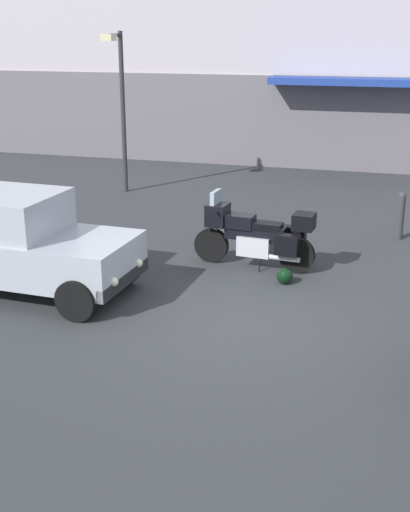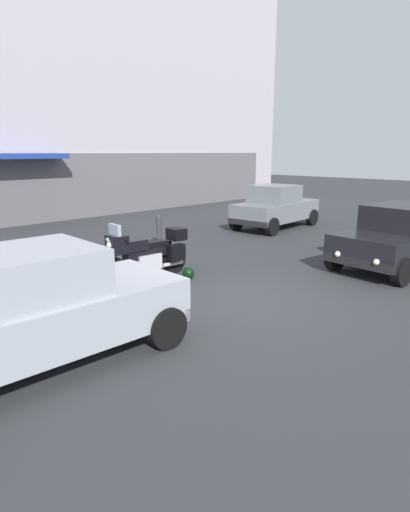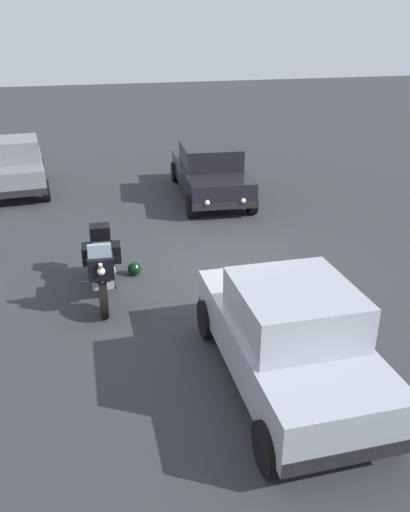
{
  "view_description": "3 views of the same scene",
  "coord_description": "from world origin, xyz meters",
  "px_view_note": "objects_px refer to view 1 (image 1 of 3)",
  "views": [
    {
      "loc": [
        2.17,
        -8.87,
        4.11
      ],
      "look_at": [
        -0.6,
        0.58,
        0.79
      ],
      "focal_mm": 47.22,
      "sensor_mm": 36.0,
      "label": 1
    },
    {
      "loc": [
        -6.09,
        -5.13,
        2.86
      ],
      "look_at": [
        0.27,
        1.09,
        0.7
      ],
      "focal_mm": 30.12,
      "sensor_mm": 36.0,
      "label": 2
    },
    {
      "loc": [
        -9.11,
        3.06,
        4.72
      ],
      "look_at": [
        -0.67,
        0.6,
        0.76
      ],
      "focal_mm": 35.72,
      "sensor_mm": 36.0,
      "label": 3
    }
  ],
  "objects_px": {
    "car_hatchback_near": "(17,244)",
    "streetlamp_curbside": "(120,95)",
    "bollard_curbside": "(400,214)",
    "motorcycle": "(256,234)",
    "helmet": "(285,276)"
  },
  "relations": [
    {
      "from": "helmet",
      "to": "bollard_curbside",
      "type": "distance_m",
      "value": 3.73
    },
    {
      "from": "car_hatchback_near",
      "to": "streetlamp_curbside",
      "type": "xyz_separation_m",
      "value": [
        -1.14,
        7.04,
        1.73
      ]
    },
    {
      "from": "motorcycle",
      "to": "streetlamp_curbside",
      "type": "height_order",
      "value": "streetlamp_curbside"
    },
    {
      "from": "helmet",
      "to": "streetlamp_curbside",
      "type": "relative_size",
      "value": 0.07
    },
    {
      "from": "motorcycle",
      "to": "bollard_curbside",
      "type": "height_order",
      "value": "motorcycle"
    },
    {
      "from": "car_hatchback_near",
      "to": "streetlamp_curbside",
      "type": "bearing_deg",
      "value": 101.53
    },
    {
      "from": "helmet",
      "to": "streetlamp_curbside",
      "type": "xyz_separation_m",
      "value": [
        -5.29,
        5.52,
        2.4
      ]
    },
    {
      "from": "car_hatchback_near",
      "to": "streetlamp_curbside",
      "type": "height_order",
      "value": "streetlamp_curbside"
    },
    {
      "from": "motorcycle",
      "to": "car_hatchback_near",
      "type": "xyz_separation_m",
      "value": [
        -3.49,
        -2.22,
        0.19
      ]
    },
    {
      "from": "helmet",
      "to": "motorcycle",
      "type": "bearing_deg",
      "value": 133.6
    },
    {
      "from": "motorcycle",
      "to": "car_hatchback_near",
      "type": "relative_size",
      "value": 0.58
    },
    {
      "from": "helmet",
      "to": "streetlamp_curbside",
      "type": "bearing_deg",
      "value": 133.77
    },
    {
      "from": "helmet",
      "to": "bollard_curbside",
      "type": "height_order",
      "value": "bollard_curbside"
    },
    {
      "from": "bollard_curbside",
      "to": "car_hatchback_near",
      "type": "bearing_deg",
      "value": -141.41
    },
    {
      "from": "motorcycle",
      "to": "bollard_curbside",
      "type": "bearing_deg",
      "value": -129.23
    }
  ]
}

